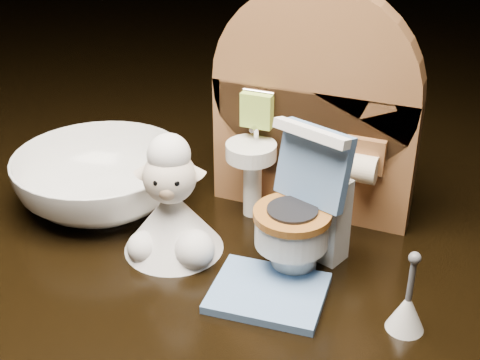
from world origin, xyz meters
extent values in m
cube|color=black|center=(0.00, 0.00, -0.05)|extent=(2.50, 2.50, 0.10)
cube|color=brown|center=(0.00, 0.07, 0.04)|extent=(0.13, 0.02, 0.09)
cylinder|color=brown|center=(0.00, 0.07, 0.09)|extent=(0.13, 0.02, 0.13)
cube|color=brown|center=(0.00, 0.07, 0.00)|extent=(0.05, 0.04, 0.01)
cylinder|color=white|center=(-0.03, 0.05, 0.02)|extent=(0.01, 0.01, 0.04)
cylinder|color=white|center=(-0.03, 0.04, 0.05)|extent=(0.03, 0.03, 0.01)
cylinder|color=silver|center=(-0.03, 0.05, 0.06)|extent=(0.00, 0.00, 0.01)
cube|color=#A9CF49|center=(-0.03, 0.05, 0.07)|extent=(0.02, 0.01, 0.02)
cube|color=brown|center=(0.04, 0.06, 0.05)|extent=(0.02, 0.01, 0.02)
cylinder|color=beige|center=(0.04, 0.05, 0.05)|extent=(0.02, 0.02, 0.02)
cylinder|color=white|center=(0.01, 0.00, 0.01)|extent=(0.03, 0.03, 0.02)
cylinder|color=white|center=(0.01, 0.00, 0.03)|extent=(0.04, 0.04, 0.02)
cylinder|color=#92541C|center=(0.01, 0.00, 0.04)|extent=(0.04, 0.04, 0.00)
cube|color=white|center=(0.02, 0.02, 0.03)|extent=(0.04, 0.03, 0.05)
cube|color=#5C82B6|center=(0.02, 0.01, 0.06)|extent=(0.05, 0.03, 0.04)
cube|color=white|center=(0.01, 0.01, 0.08)|extent=(0.05, 0.02, 0.01)
cylinder|color=#80AD3C|center=(0.03, 0.02, 0.06)|extent=(0.01, 0.01, 0.01)
cube|color=#5C82B6|center=(0.01, -0.03, 0.00)|extent=(0.06, 0.05, 0.00)
cone|color=white|center=(0.08, -0.03, 0.01)|extent=(0.02, 0.02, 0.02)
cylinder|color=#59595B|center=(0.08, -0.03, 0.03)|extent=(0.00, 0.00, 0.03)
sphere|color=#59595B|center=(0.08, -0.03, 0.04)|extent=(0.01, 0.01, 0.01)
cone|color=white|center=(-0.06, -0.01, 0.02)|extent=(0.06, 0.06, 0.04)
sphere|color=white|center=(-0.04, -0.02, 0.01)|extent=(0.02, 0.02, 0.02)
sphere|color=white|center=(-0.07, -0.03, 0.01)|extent=(0.02, 0.02, 0.02)
sphere|color=beige|center=(-0.06, -0.01, 0.05)|extent=(0.03, 0.03, 0.03)
sphere|color=tan|center=(-0.06, -0.02, 0.05)|extent=(0.01, 0.01, 0.01)
sphere|color=white|center=(-0.06, -0.01, 0.06)|extent=(0.03, 0.03, 0.03)
cone|color=beige|center=(-0.08, -0.01, 0.05)|extent=(0.02, 0.01, 0.01)
cone|color=beige|center=(-0.05, 0.00, 0.05)|extent=(0.02, 0.01, 0.01)
sphere|color=black|center=(-0.06, -0.02, 0.05)|extent=(0.00, 0.00, 0.00)
sphere|color=black|center=(-0.05, -0.02, 0.05)|extent=(0.00, 0.00, 0.00)
imported|color=white|center=(-0.13, 0.02, 0.02)|extent=(0.14, 0.14, 0.04)
camera|label=1|loc=(0.10, -0.30, 0.23)|focal=50.00mm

